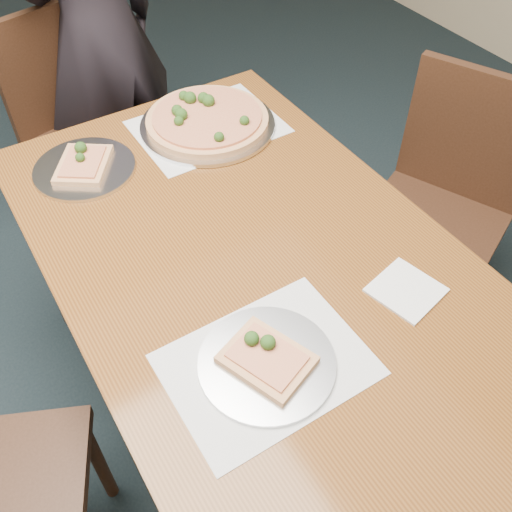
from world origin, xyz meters
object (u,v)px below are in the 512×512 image
pizza_pan (207,120)px  slice_plate_near (267,360)px  dining_table (256,281)px  slice_plate_far (84,166)px  chair_far (81,121)px  diner (98,31)px  chair_right (445,197)px

pizza_pan → slice_plate_near: 0.85m
dining_table → slice_plate_far: size_ratio=5.36×
chair_far → slice_plate_near: 1.42m
slice_plate_near → pizza_pan: bearing=69.4°
diner → chair_right: bearing=104.6°
diner → pizza_pan: bearing=79.4°
diner → dining_table: bearing=69.0°
pizza_pan → slice_plate_near: (-0.30, -0.80, -0.01)m
chair_right → diner: 1.35m
pizza_pan → slice_plate_near: pizza_pan is taller
chair_far → slice_plate_far: bearing=-117.6°
dining_table → chair_far: size_ratio=1.65×
chair_far → diner: diner is taller
slice_plate_far → pizza_pan: bearing=0.1°
chair_far → slice_plate_near: size_ratio=3.25×
dining_table → slice_plate_near: bearing=-118.0°
chair_right → diner: diner is taller
dining_table → slice_plate_near: (-0.14, -0.27, 0.11)m
chair_far → diner: 0.33m
diner → slice_plate_far: diner is taller
chair_far → slice_plate_far: 0.67m
dining_table → pizza_pan: 0.57m
chair_far → slice_plate_near: bearing=-105.9°
diner → slice_plate_far: 0.74m
chair_far → pizza_pan: size_ratio=2.24×
chair_right → slice_plate_far: 1.13m
dining_table → slice_plate_near: size_ratio=5.36×
slice_plate_near → slice_plate_far: bearing=96.3°
diner → pizza_pan: size_ratio=3.93×
chair_far → slice_plate_far: chair_far is taller
dining_table → chair_far: 1.14m
chair_right → slice_plate_far: bearing=-138.1°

